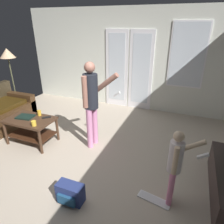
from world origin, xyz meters
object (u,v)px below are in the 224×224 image
at_px(person_adult, 92,98).
at_px(floor_lamp, 8,57).
at_px(backpack, 70,193).
at_px(cup_by_laptop, 34,123).
at_px(loose_keyboard, 154,199).
at_px(tv_remote_black, 46,117).
at_px(person_child, 176,163).
at_px(cup_near_edge, 39,113).
at_px(coffee_table, 31,125).
at_px(laptop_closed, 25,117).

height_order(person_adult, floor_lamp, floor_lamp).
relative_size(backpack, cup_by_laptop, 3.95).
relative_size(loose_keyboard, tv_remote_black, 2.68).
distance_m(person_child, cup_near_edge, 2.72).
bearing_deg(person_child, coffee_table, 169.61).
bearing_deg(cup_near_edge, cup_by_laptop, -62.53).
distance_m(person_child, laptop_closed, 2.87).
bearing_deg(backpack, cup_by_laptop, 146.88).
height_order(loose_keyboard, laptop_closed, laptop_closed).
height_order(person_adult, laptop_closed, person_adult).
height_order(loose_keyboard, cup_near_edge, cup_near_edge).
xyz_separation_m(person_child, loose_keyboard, (-0.20, -0.05, -0.63)).
distance_m(person_adult, cup_near_edge, 1.16).
bearing_deg(backpack, coffee_table, 146.69).
distance_m(floor_lamp, backpack, 3.81).
height_order(backpack, cup_near_edge, cup_near_edge).
relative_size(floor_lamp, tv_remote_black, 9.47).
relative_size(coffee_table, loose_keyboard, 1.95).
bearing_deg(floor_lamp, person_adult, -15.73).
height_order(laptop_closed, cup_by_laptop, cup_by_laptop).
relative_size(coffee_table, floor_lamp, 0.55).
relative_size(floor_lamp, cup_near_edge, 15.06).
bearing_deg(cup_by_laptop, floor_lamp, 143.75).
bearing_deg(person_child, backpack, -158.88).
bearing_deg(floor_lamp, tv_remote_black, -28.31).
distance_m(person_child, backpack, 1.41).
height_order(loose_keyboard, cup_by_laptop, cup_by_laptop).
bearing_deg(person_adult, coffee_table, -163.04).
height_order(person_child, floor_lamp, floor_lamp).
relative_size(person_adult, laptop_closed, 5.15).
bearing_deg(person_adult, cup_near_edge, -171.76).
relative_size(person_child, loose_keyboard, 2.34).
bearing_deg(cup_by_laptop, person_adult, 30.97).
bearing_deg(laptop_closed, backpack, -40.30).
xyz_separation_m(floor_lamp, loose_keyboard, (3.97, -1.64, -1.39)).
bearing_deg(laptop_closed, tv_remote_black, 10.28).
bearing_deg(floor_lamp, person_child, -20.82).
height_order(person_adult, backpack, person_adult).
bearing_deg(person_adult, floor_lamp, 164.27).
relative_size(coffee_table, tv_remote_black, 5.25).
distance_m(backpack, cup_near_edge, 1.87).
bearing_deg(laptop_closed, person_adult, 5.97).
bearing_deg(loose_keyboard, floor_lamp, 157.57).
bearing_deg(loose_keyboard, cup_near_edge, 162.99).
distance_m(coffee_table, laptop_closed, 0.20).
bearing_deg(laptop_closed, coffee_table, -19.21).
bearing_deg(tv_remote_black, coffee_table, 165.62).
relative_size(backpack, cup_near_edge, 3.34).
distance_m(coffee_table, cup_near_edge, 0.28).
distance_m(coffee_table, cup_by_laptop, 0.37).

